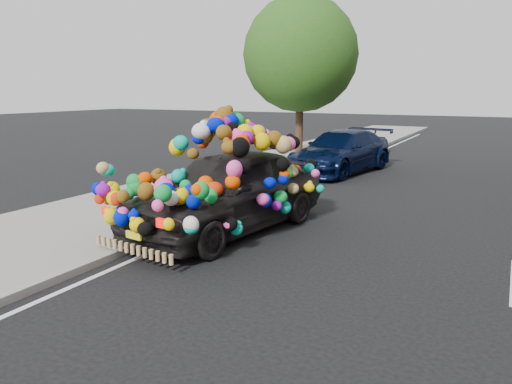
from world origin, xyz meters
TOP-DOWN VIEW (x-y plane):
  - ground at (0.00, 0.00)m, footprint 100.00×100.00m
  - sidewalk at (-4.30, 0.00)m, footprint 4.00×60.00m
  - kerb at (-2.35, 0.00)m, footprint 0.15×60.00m
  - tree_near_sidewalk at (-3.80, 9.50)m, footprint 4.20×4.20m
  - plush_art_car at (-1.50, 0.41)m, footprint 2.96×5.24m
  - navy_sedan at (-1.80, 8.40)m, footprint 2.79×5.14m

SIDE VIEW (x-z plane):
  - ground at x=0.00m, z-range 0.00..0.00m
  - sidewalk at x=-4.30m, z-range 0.00..0.12m
  - kerb at x=-2.35m, z-range 0.00..0.13m
  - navy_sedan at x=-1.80m, z-range 0.00..1.41m
  - plush_art_car at x=-1.50m, z-range 0.04..2.31m
  - tree_near_sidewalk at x=-3.80m, z-range 0.96..7.09m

